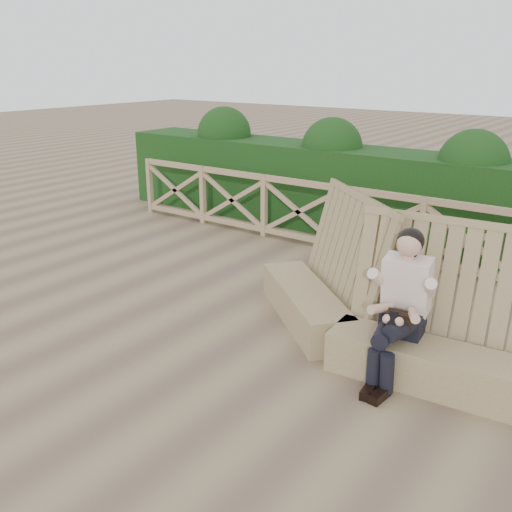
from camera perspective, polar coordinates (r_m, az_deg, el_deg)
The scene contains 5 objects.
ground at distance 6.40m, azimuth -1.80°, elevation -8.68°, with size 60.00×60.00×0.00m, color brown.
bench at distance 6.26m, azimuth 10.98°, elevation -5.76°, with size 3.56×1.85×1.55m.
woman at distance 5.64m, azimuth 14.33°, elevation -4.54°, with size 0.48×0.98×1.49m.
guardrail at distance 9.02m, azimuth 11.98°, elevation 3.03°, with size 10.10×0.09×1.10m.
hedge at distance 10.05m, azimuth 14.94°, elevation 5.59°, with size 12.00×1.20×1.50m, color black.
Camera 1 is at (3.51, -4.45, 2.97)m, focal length 40.00 mm.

